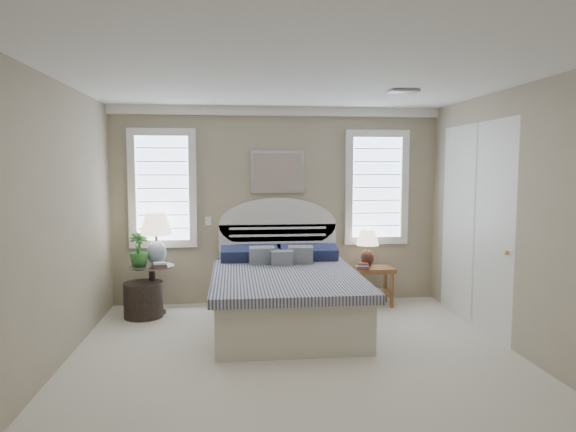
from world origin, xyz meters
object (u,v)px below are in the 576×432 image
at_px(lamp_left, 156,233).
at_px(bed, 285,292).
at_px(floor_pot, 144,300).
at_px(lamp_right, 367,244).
at_px(side_table_left, 152,284).
at_px(nightstand_right, 374,277).

bearing_deg(lamp_left, bed, -23.37).
relative_size(bed, lamp_left, 3.39).
xyz_separation_m(floor_pot, lamp_right, (2.96, 0.32, 0.62)).
xyz_separation_m(bed, lamp_left, (-1.60, 0.69, 0.65)).
relative_size(side_table_left, lamp_left, 0.94).
relative_size(nightstand_right, lamp_right, 1.05).
height_order(floor_pot, lamp_right, lamp_right).
bearing_deg(side_table_left, lamp_left, 64.16).
xyz_separation_m(bed, lamp_right, (1.22, 0.78, 0.45)).
bearing_deg(floor_pot, side_table_left, 55.21).
distance_m(side_table_left, lamp_right, 2.91).
bearing_deg(bed, floor_pot, 165.28).
bearing_deg(nightstand_right, bed, -151.97).
bearing_deg(floor_pot, lamp_right, 6.16).
xyz_separation_m(bed, nightstand_right, (1.30, 0.69, 0.00)).
bearing_deg(nightstand_right, floor_pot, -175.60).
distance_m(bed, lamp_right, 1.51).
distance_m(bed, side_table_left, 1.75).
height_order(floor_pot, lamp_left, lamp_left).
distance_m(nightstand_right, floor_pot, 3.06).
height_order(lamp_left, lamp_right, lamp_left).
distance_m(nightstand_right, lamp_left, 2.97).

